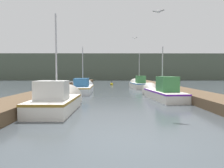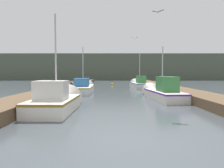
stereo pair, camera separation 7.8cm
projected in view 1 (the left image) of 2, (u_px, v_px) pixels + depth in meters
name	position (u px, v px, depth m)	size (l,w,h in m)	color
ground_plane	(131.00, 144.00, 5.19)	(200.00, 200.00, 0.00)	#3D4449
dock_left	(66.00, 88.00, 21.13)	(2.23, 40.00, 0.52)	brown
dock_right	(166.00, 88.00, 21.18)	(2.23, 40.00, 0.52)	brown
distant_shore_ridge	(113.00, 68.00, 60.10)	(120.00, 16.00, 7.01)	#4C5647
fishing_boat_0	(58.00, 101.00, 9.94)	(1.84, 4.66, 5.16)	silver
fishing_boat_1	(161.00, 92.00, 14.43)	(2.01, 5.99, 4.13)	silver
fishing_boat_2	(83.00, 88.00, 19.21)	(1.87, 6.04, 4.81)	silver
fishing_boat_3	(139.00, 84.00, 24.78)	(2.06, 4.70, 4.69)	silver
mooring_piling_0	(71.00, 87.00, 18.98)	(0.33, 0.33, 1.01)	#473523
mooring_piling_1	(77.00, 85.00, 20.74)	(0.24, 0.24, 1.27)	#473523
channel_buoy	(112.00, 84.00, 30.84)	(0.44, 0.44, 0.94)	gold
seagull_lead	(135.00, 38.00, 19.99)	(0.55, 0.33, 0.12)	white
seagull_1	(158.00, 12.00, 9.39)	(0.55, 0.32, 0.12)	white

